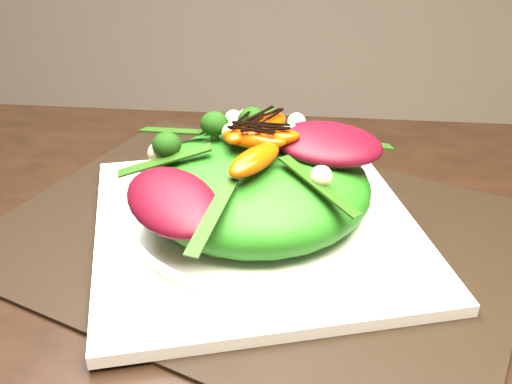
# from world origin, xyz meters

# --- Properties ---
(placemat) EXTENTS (0.54, 0.48, 0.00)m
(placemat) POSITION_xyz_m (0.29, 0.17, 0.75)
(placemat) COLOR black
(placemat) RESTS_ON dining_table
(plate_base) EXTENTS (0.35, 0.35, 0.01)m
(plate_base) POSITION_xyz_m (0.29, 0.17, 0.76)
(plate_base) COLOR white
(plate_base) RESTS_ON placemat
(salad_bowl) EXTENTS (0.23, 0.23, 0.02)m
(salad_bowl) POSITION_xyz_m (0.29, 0.17, 0.77)
(salad_bowl) COLOR white
(salad_bowl) RESTS_ON plate_base
(lettuce_mound) EXTENTS (0.23, 0.23, 0.07)m
(lettuce_mound) POSITION_xyz_m (0.29, 0.17, 0.80)
(lettuce_mound) COLOR #266F14
(lettuce_mound) RESTS_ON salad_bowl
(radicchio_leaf) EXTENTS (0.10, 0.07, 0.02)m
(radicchio_leaf) POSITION_xyz_m (0.35, 0.18, 0.84)
(radicchio_leaf) COLOR #410711
(radicchio_leaf) RESTS_ON lettuce_mound
(orange_segment) EXTENTS (0.06, 0.04, 0.01)m
(orange_segment) POSITION_xyz_m (0.29, 0.20, 0.84)
(orange_segment) COLOR #C83703
(orange_segment) RESTS_ON lettuce_mound
(broccoli_floret) EXTENTS (0.04, 0.04, 0.03)m
(broccoli_floret) POSITION_xyz_m (0.23, 0.20, 0.84)
(broccoli_floret) COLOR black
(broccoli_floret) RESTS_ON lettuce_mound
(macadamia_nut) EXTENTS (0.02, 0.02, 0.02)m
(macadamia_nut) POSITION_xyz_m (0.33, 0.13, 0.84)
(macadamia_nut) COLOR #F1EBA9
(macadamia_nut) RESTS_ON lettuce_mound
(balsamic_drizzle) EXTENTS (0.05, 0.02, 0.00)m
(balsamic_drizzle) POSITION_xyz_m (0.29, 0.20, 0.85)
(balsamic_drizzle) COLOR black
(balsamic_drizzle) RESTS_ON orange_segment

